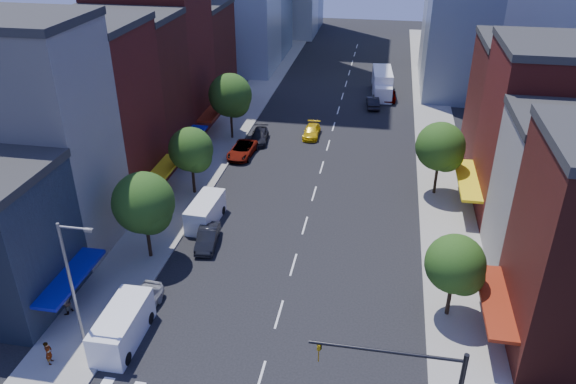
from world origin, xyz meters
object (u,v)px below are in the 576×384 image
at_px(parked_car_second, 207,238).
at_px(traffic_car_far, 389,95).
at_px(taxi, 312,131).
at_px(parked_car_rear, 259,136).
at_px(parked_car_front, 140,304).
at_px(box_truck, 382,84).
at_px(pedestrian_far, 65,302).
at_px(cargo_van_far, 205,212).
at_px(traffic_car_oncoming, 373,102).
at_px(parked_car_third, 242,150).
at_px(cargo_van_near, 121,328).
at_px(pedestrian_near, 49,353).

distance_m(parked_car_second, traffic_car_far, 42.38).
bearing_deg(traffic_car_far, taxi, 58.05).
distance_m(parked_car_rear, traffic_car_far, 23.09).
distance_m(parked_car_front, box_truck, 53.38).
bearing_deg(parked_car_front, pedestrian_far, -165.52).
distance_m(cargo_van_far, traffic_car_far, 39.73).
xyz_separation_m(traffic_car_oncoming, box_truck, (1.01, 5.64, 0.90)).
height_order(parked_car_third, cargo_van_far, cargo_van_far).
bearing_deg(parked_car_third, taxi, 48.83).
relative_size(parked_car_second, cargo_van_near, 0.78).
xyz_separation_m(parked_car_front, parked_car_second, (2.00, 9.09, -0.07)).
height_order(parked_car_rear, cargo_van_near, cargo_van_near).
xyz_separation_m(traffic_car_oncoming, pedestrian_near, (-17.56, -51.13, 0.24)).
bearing_deg(traffic_car_far, box_truck, -64.45).
xyz_separation_m(cargo_van_near, traffic_car_oncoming, (13.97, 48.47, -0.44)).
relative_size(parked_car_third, cargo_van_far, 0.99).
bearing_deg(parked_car_third, parked_car_rear, 80.28).
bearing_deg(parked_car_front, parked_car_second, 80.03).
distance_m(parked_car_front, parked_car_rear, 31.27).
bearing_deg(pedestrian_far, box_truck, 176.71).
height_order(parked_car_front, traffic_car_far, parked_car_front).
distance_m(parked_car_third, pedestrian_far, 28.52).
bearing_deg(cargo_van_near, parked_car_front, 89.27).
bearing_deg(parked_car_rear, parked_car_front, -98.71).
xyz_separation_m(parked_car_front, traffic_car_far, (16.10, 49.05, -0.00)).
relative_size(cargo_van_near, taxi, 1.25).
bearing_deg(pedestrian_far, pedestrian_near, 35.13).
xyz_separation_m(parked_car_rear, traffic_car_far, (14.70, 17.81, 0.11)).
relative_size(parked_car_rear, cargo_van_far, 0.89).
bearing_deg(box_truck, taxi, -118.75).
relative_size(cargo_van_near, traffic_car_far, 1.21).
bearing_deg(traffic_car_oncoming, parked_car_second, 64.82).
distance_m(pedestrian_near, pedestrian_far, 4.70).
relative_size(parked_car_second, parked_car_third, 0.84).
bearing_deg(box_truck, cargo_van_near, -110.10).
bearing_deg(traffic_car_oncoming, pedestrian_far, 60.85).
bearing_deg(parked_car_third, pedestrian_near, -93.93).
relative_size(cargo_van_far, pedestrian_near, 3.20).
bearing_deg(box_truck, cargo_van_far, -114.76).
bearing_deg(parked_car_front, cargo_van_far, 88.96).
height_order(parked_car_rear, pedestrian_near, pedestrian_near).
relative_size(pedestrian_near, pedestrian_far, 0.88).
relative_size(parked_car_second, traffic_car_oncoming, 0.98).
bearing_deg(box_truck, parked_car_second, -111.75).
relative_size(traffic_car_far, box_truck, 0.53).
bearing_deg(cargo_van_far, parked_car_rear, 90.74).
bearing_deg(pedestrian_near, taxi, -26.94).
relative_size(parked_car_second, cargo_van_far, 0.83).
xyz_separation_m(parked_car_second, traffic_car_far, (14.10, 39.96, 0.07)).
height_order(parked_car_front, cargo_van_far, cargo_van_far).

